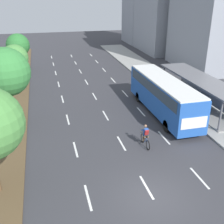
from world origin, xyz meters
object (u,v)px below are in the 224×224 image
Objects in this scene: cyclist at (145,136)px; median_tree_second at (5,72)px; bus_shelter at (201,89)px; bus at (163,93)px; median_tree_third at (15,58)px; median_tree_fourth at (18,45)px.

median_tree_second is at bearing 148.23° from cyclist.
bus is (-4.28, -0.65, 0.20)m from bus_shelter.
median_tree_fourth is (-0.14, 8.78, -0.13)m from median_tree_third.
median_tree_fourth is (-17.72, 17.72, 1.92)m from bus_shelter.
bus_shelter is 25.13m from median_tree_fourth.
cyclist is 25.72m from median_tree_fourth.
bus_shelter is at bearing -26.96° from median_tree_third.
cyclist is 0.34× the size of median_tree_third.
median_tree_second is 17.58m from median_tree_fourth.
bus_shelter is at bearing 8.69° from bus.
median_tree_fourth is (-0.06, 17.56, -0.92)m from median_tree_second.
median_tree_second is 1.24× the size of median_tree_third.
median_tree_fourth is at bearing 90.18° from median_tree_second.
median_tree_third reaches higher than cyclist.
median_tree_fourth reaches higher than cyclist.
cyclist is at bearing -67.45° from median_tree_fourth.
median_tree_third reaches higher than bus_shelter.
bus_shelter is 1.79× the size of median_tree_second.
median_tree_third reaches higher than bus.
median_tree_second reaches higher than bus_shelter.
median_tree_third is (-13.30, 9.60, 1.86)m from bus.
bus is 2.14× the size of median_tree_third.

